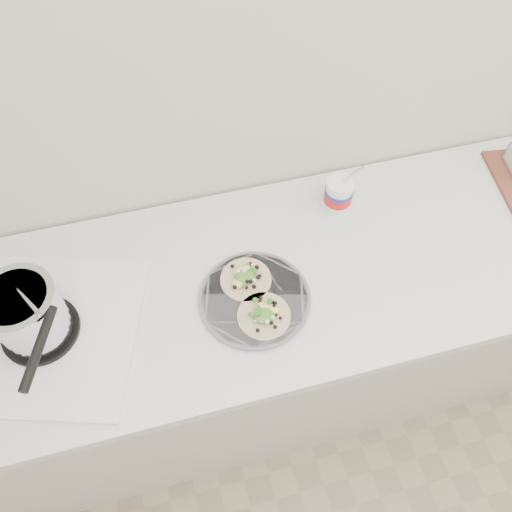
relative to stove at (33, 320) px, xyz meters
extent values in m
cube|color=beige|center=(0.73, 0.33, 0.32)|extent=(3.50, 0.05, 2.60)
cube|color=beige|center=(0.73, 0.04, -0.55)|extent=(2.40, 0.62, 0.86)
cube|color=silver|center=(0.73, 0.02, -0.10)|extent=(2.44, 0.66, 0.04)
cube|color=silver|center=(0.00, 0.00, -0.07)|extent=(0.60, 0.57, 0.01)
cylinder|color=black|center=(0.00, 0.00, -0.06)|extent=(0.20, 0.20, 0.01)
torus|color=black|center=(0.00, 0.00, -0.04)|extent=(0.17, 0.17, 0.02)
cylinder|color=silver|center=(0.00, 0.00, 0.04)|extent=(0.17, 0.17, 0.15)
cylinder|color=slate|center=(0.56, -0.04, -0.07)|extent=(0.29, 0.29, 0.01)
cylinder|color=slate|center=(0.56, -0.04, -0.07)|extent=(0.30, 0.30, 0.00)
cylinder|color=white|center=(0.88, 0.22, -0.03)|extent=(0.08, 0.08, 0.10)
cylinder|color=red|center=(0.88, 0.22, -0.03)|extent=(0.09, 0.09, 0.04)
cylinder|color=#192D99|center=(0.88, 0.22, -0.01)|extent=(0.09, 0.09, 0.01)
camera|label=1|loc=(0.39, -0.68, 1.11)|focal=35.00mm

